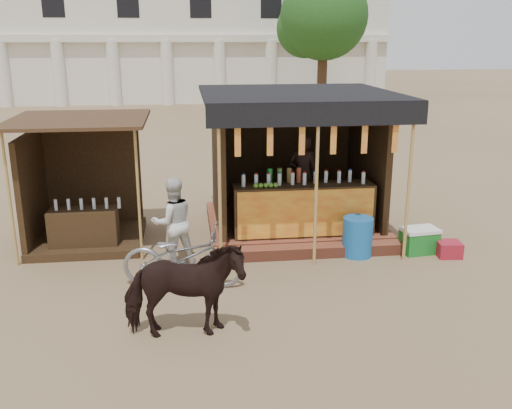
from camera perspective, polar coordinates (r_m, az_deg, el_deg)
name	(u,v)px	position (r m, az deg, el deg)	size (l,w,h in m)	color
ground	(270,309)	(8.35, 1.39, -10.37)	(120.00, 120.00, 0.00)	#846B4C
main_stall	(296,181)	(11.28, 3.99, 2.32)	(3.60, 3.61, 2.78)	brown
secondary_stall	(78,199)	(11.19, -17.41, 0.55)	(2.40, 2.40, 2.38)	#3A2615
cow	(184,291)	(7.40, -7.23, -8.57)	(0.70, 1.54, 1.30)	black
motorbike	(183,257)	(8.93, -7.33, -5.20)	(0.66, 1.88, 0.99)	gray
bystander	(173,222)	(9.71, -8.29, -1.72)	(0.75, 0.58, 1.54)	silver
blue_barrel	(357,237)	(10.30, 10.11, -3.19)	(0.53, 0.53, 0.70)	#165DA9
red_crate	(449,249)	(10.73, 18.70, -4.25)	(0.41, 0.37, 0.27)	maroon
cooler	(419,240)	(10.74, 16.01, -3.46)	(0.69, 0.51, 0.46)	#1A7524
background_building	(167,34)	(37.33, -8.88, 16.53)	(26.00, 7.45, 8.18)	silver
tree	(320,19)	(30.33, 6.37, 17.93)	(4.50, 4.40, 7.00)	#382314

